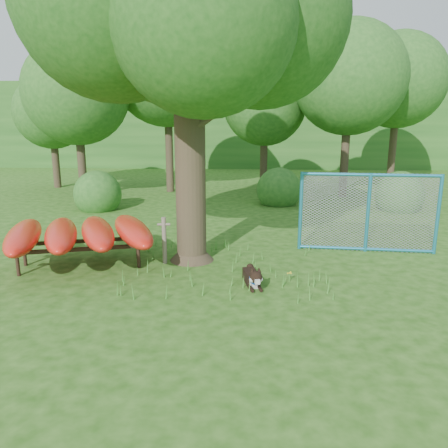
{
  "coord_description": "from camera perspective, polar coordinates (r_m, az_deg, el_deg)",
  "views": [
    {
      "loc": [
        0.75,
        -8.7,
        3.37
      ],
      "look_at": [
        0.2,
        1.2,
        1.0
      ],
      "focal_mm": 35.0,
      "sensor_mm": 36.0,
      "label": 1
    }
  ],
  "objects": [
    {
      "name": "wooded_hillside",
      "position": [
        36.71,
        2.07,
        12.86
      ],
      "size": [
        80.0,
        12.0,
        6.0
      ],
      "primitive_type": "cube",
      "color": "#235A1D",
      "rests_on": "ground"
    },
    {
      "name": "husky_dog",
      "position": [
        9.16,
        3.8,
        -7.0
      ],
      "size": [
        0.43,
        1.12,
        0.5
      ],
      "rotation": [
        0.0,
        0.0,
        0.19
      ],
      "color": "black",
      "rests_on": "ground"
    },
    {
      "name": "shrub_mid",
      "position": [
        18.06,
        7.11,
        2.59
      ],
      "size": [
        1.8,
        1.8,
        1.8
      ],
      "primitive_type": "sphere",
      "color": "#235A1D",
      "rests_on": "ground"
    },
    {
      "name": "ground",
      "position": [
        9.36,
        -1.65,
        -7.66
      ],
      "size": [
        80.0,
        80.0,
        0.0
      ],
      "primitive_type": "plane",
      "color": "#1E4A0E",
      "rests_on": "ground"
    },
    {
      "name": "bg_tree_a",
      "position": [
        20.09,
        -18.72,
        15.95
      ],
      "size": [
        4.4,
        4.4,
        6.7
      ],
      "color": "#34291C",
      "rests_on": "ground"
    },
    {
      "name": "bg_tree_b",
      "position": [
        21.16,
        -7.47,
        19.42
      ],
      "size": [
        5.2,
        5.2,
        8.22
      ],
      "color": "#34291C",
      "rests_on": "ground"
    },
    {
      "name": "wildflower_clump",
      "position": [
        9.46,
        8.56,
        -6.45
      ],
      "size": [
        0.1,
        0.09,
        0.22
      ],
      "rotation": [
        0.0,
        0.0,
        0.43
      ],
      "color": "#448B2D",
      "rests_on": "ground"
    },
    {
      "name": "fence_section",
      "position": [
        11.87,
        18.28,
        1.4
      ],
      "size": [
        3.52,
        0.39,
        3.43
      ],
      "rotation": [
        0.0,
        0.0,
        -0.08
      ],
      "color": "teal",
      "rests_on": "ground"
    },
    {
      "name": "bg_tree_f",
      "position": [
        23.8,
        -21.62,
        13.4
      ],
      "size": [
        3.6,
        3.6,
        5.55
      ],
      "color": "#34291C",
      "rests_on": "ground"
    },
    {
      "name": "shrub_left",
      "position": [
        17.52,
        -16.05,
        1.83
      ],
      "size": [
        1.8,
        1.8,
        1.8
      ],
      "primitive_type": "sphere",
      "color": "#235A1D",
      "rests_on": "ground"
    },
    {
      "name": "bg_tree_c",
      "position": [
        21.73,
        5.36,
        15.34
      ],
      "size": [
        4.0,
        4.0,
        6.12
      ],
      "color": "#34291C",
      "rests_on": "ground"
    },
    {
      "name": "bg_tree_d",
      "position": [
        20.23,
        16.09,
        17.81
      ],
      "size": [
        4.8,
        4.8,
        7.5
      ],
      "color": "#34291C",
      "rests_on": "ground"
    },
    {
      "name": "shrub_right",
      "position": [
        17.98,
        21.78,
        1.67
      ],
      "size": [
        1.8,
        1.8,
        1.8
      ],
      "primitive_type": "sphere",
      "color": "#235A1D",
      "rests_on": "ground"
    },
    {
      "name": "kayak_rack",
      "position": [
        10.66,
        -18.36,
        -1.2
      ],
      "size": [
        4.15,
        3.71,
        1.05
      ],
      "rotation": [
        0.0,
        0.0,
        0.27
      ],
      "color": "black",
      "rests_on": "ground"
    },
    {
      "name": "bg_tree_e",
      "position": [
        23.9,
        21.83,
        17.0
      ],
      "size": [
        4.6,
        4.6,
        7.55
      ],
      "color": "#34291C",
      "rests_on": "ground"
    },
    {
      "name": "wooden_post",
      "position": [
        10.51,
        -7.81,
        -1.97
      ],
      "size": [
        0.31,
        0.11,
        1.14
      ],
      "rotation": [
        0.0,
        0.0,
        0.09
      ],
      "color": "#695B4E",
      "rests_on": "ground"
    }
  ]
}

